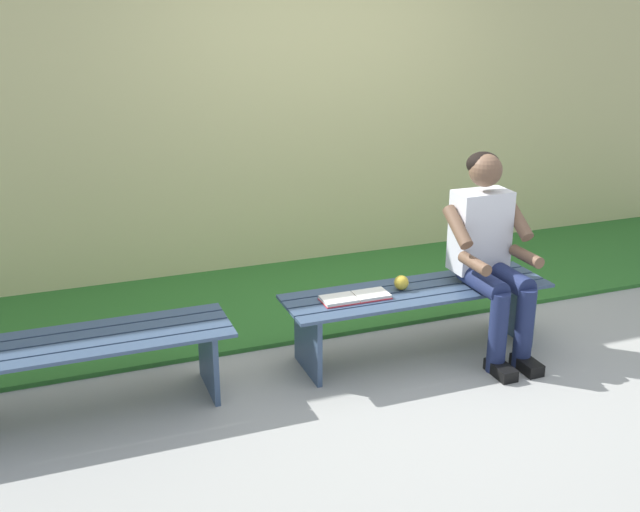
{
  "coord_description": "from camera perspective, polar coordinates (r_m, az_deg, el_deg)",
  "views": [
    {
      "loc": [
        2.05,
        3.75,
        2.13
      ],
      "look_at": [
        0.69,
        0.15,
        0.77
      ],
      "focal_mm": 42.32,
      "sensor_mm": 36.0,
      "label": 1
    }
  ],
  "objects": [
    {
      "name": "person_seated",
      "position": [
        4.65,
        12.72,
        0.6
      ],
      "size": [
        0.5,
        0.69,
        1.23
      ],
      "color": "silver",
      "rests_on": "ground"
    },
    {
      "name": "bench_far",
      "position": [
        4.17,
        -17.66,
        -7.32
      ],
      "size": [
        1.59,
        0.45,
        0.42
      ],
      "rotation": [
        0.0,
        0.0,
        0.0
      ],
      "color": "#384C6B",
      "rests_on": "ground"
    },
    {
      "name": "ground_plane",
      "position": [
        3.65,
        0.38,
        -16.69
      ],
      "size": [
        10.0,
        7.0,
        0.04
      ],
      "primitive_type": "cube",
      "color": "#9E9E99"
    },
    {
      "name": "apple",
      "position": [
        4.57,
        6.17,
        -2.01
      ],
      "size": [
        0.09,
        0.09,
        0.09
      ],
      "primitive_type": "sphere",
      "color": "gold",
      "rests_on": "bench_near"
    },
    {
      "name": "grass_strip",
      "position": [
        5.78,
        -8.65,
        -2.29
      ],
      "size": [
        9.0,
        2.3,
        0.03
      ],
      "primitive_type": "cube",
      "color": "#2D6B28",
      "rests_on": "ground"
    },
    {
      "name": "brick_wall",
      "position": [
        5.91,
        -5.52,
        13.48
      ],
      "size": [
        9.5,
        0.24,
        3.06
      ],
      "primitive_type": "cube",
      "color": "#D1C684",
      "rests_on": "ground"
    },
    {
      "name": "bench_near",
      "position": [
        4.64,
        7.36,
        -3.66
      ],
      "size": [
        1.66,
        0.45,
        0.42
      ],
      "rotation": [
        0.0,
        0.0,
        0.0
      ],
      "color": "#384C6B",
      "rests_on": "ground"
    },
    {
      "name": "book_open",
      "position": [
        4.43,
        2.68,
        -3.15
      ],
      "size": [
        0.41,
        0.16,
        0.02
      ],
      "rotation": [
        0.0,
        0.0,
        0.0
      ],
      "color": "white",
      "rests_on": "bench_near"
    }
  ]
}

